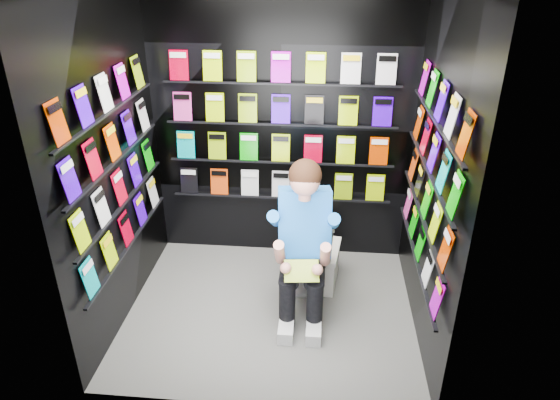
{
  "coord_description": "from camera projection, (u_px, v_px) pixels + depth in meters",
  "views": [
    {
      "loc": [
        0.39,
        -3.37,
        2.76
      ],
      "look_at": [
        0.07,
        0.15,
        0.99
      ],
      "focal_mm": 32.0,
      "sensor_mm": 36.0,
      "label": 1
    }
  ],
  "objects": [
    {
      "name": "wall_front",
      "position": [
        249.0,
        242.0,
        2.8
      ],
      "size": [
        2.4,
        0.04,
        2.6
      ],
      "primitive_type": "cube",
      "color": "black",
      "rests_on": "floor"
    },
    {
      "name": "held_comic",
      "position": [
        302.0,
        271.0,
        3.79
      ],
      "size": [
        0.28,
        0.18,
        0.11
      ],
      "primitive_type": "cube",
      "rotation": [
        -0.96,
        0.0,
        0.11
      ],
      "color": "green",
      "rests_on": "reader"
    },
    {
      "name": "wall_back",
      "position": [
        281.0,
        128.0,
        4.57
      ],
      "size": [
        2.4,
        0.04,
        2.6
      ],
      "primitive_type": "cube",
      "color": "black",
      "rests_on": "floor"
    },
    {
      "name": "wall_right",
      "position": [
        435.0,
        177.0,
        3.59
      ],
      "size": [
        0.04,
        2.0,
        2.6
      ],
      "primitive_type": "cube",
      "color": "black",
      "rests_on": "floor"
    },
    {
      "name": "longbox_lid",
      "position": [
        324.0,
        250.0,
        4.49
      ],
      "size": [
        0.32,
        0.49,
        0.03
      ],
      "primitive_type": "cube",
      "rotation": [
        0.0,
        0.0,
        -0.12
      ],
      "color": "white",
      "rests_on": "longbox"
    },
    {
      "name": "reader",
      "position": [
        304.0,
        223.0,
        4.0
      ],
      "size": [
        0.65,
        0.89,
        1.53
      ],
      "primitive_type": null,
      "rotation": [
        0.0,
        0.0,
        0.11
      ],
      "color": "blue",
      "rests_on": "toilet"
    },
    {
      "name": "floor",
      "position": [
        270.0,
        311.0,
        4.27
      ],
      "size": [
        2.4,
        2.4,
        0.0
      ],
      "primitive_type": "plane",
      "color": "#5C5C59",
      "rests_on": "ground"
    },
    {
      "name": "comics_left",
      "position": [
        116.0,
        165.0,
        3.78
      ],
      "size": [
        0.06,
        1.7,
        1.37
      ],
      "primitive_type": null,
      "color": "#BB3200",
      "rests_on": "wall_left"
    },
    {
      "name": "longbox",
      "position": [
        323.0,
        267.0,
        4.57
      ],
      "size": [
        0.3,
        0.47,
        0.33
      ],
      "primitive_type": "cube",
      "rotation": [
        0.0,
        0.0,
        -0.12
      ],
      "color": "white",
      "rests_on": "floor"
    },
    {
      "name": "wall_left",
      "position": [
        112.0,
        166.0,
        3.78
      ],
      "size": [
        0.04,
        2.0,
        2.6
      ],
      "primitive_type": "cube",
      "color": "black",
      "rests_on": "floor"
    },
    {
      "name": "comics_right",
      "position": [
        430.0,
        177.0,
        3.59
      ],
      "size": [
        0.06,
        1.7,
        1.37
      ],
      "primitive_type": null,
      "color": "#BB3200",
      "rests_on": "wall_right"
    },
    {
      "name": "toilet",
      "position": [
        305.0,
        244.0,
        4.54
      ],
      "size": [
        0.5,
        0.79,
        0.73
      ],
      "primitive_type": "imported",
      "rotation": [
        0.0,
        0.0,
        3.25
      ],
      "color": "white",
      "rests_on": "floor"
    },
    {
      "name": "comics_back",
      "position": [
        281.0,
        129.0,
        4.55
      ],
      "size": [
        2.1,
        0.06,
        1.37
      ],
      "primitive_type": null,
      "color": "#BB3200",
      "rests_on": "wall_back"
    }
  ]
}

